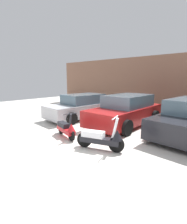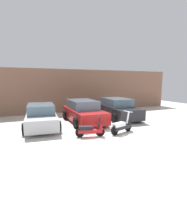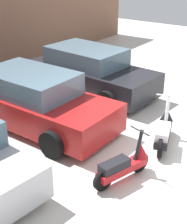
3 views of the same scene
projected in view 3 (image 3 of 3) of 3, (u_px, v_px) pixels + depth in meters
The scene contains 5 objects.
ground_plane at pixel (175, 157), 7.57m from camera, with size 28.00×28.00×0.00m, color silver.
scooter_front_left at pixel (125, 164), 6.69m from camera, with size 1.37×0.65×0.98m.
scooter_front_right at pixel (164, 129), 7.93m from camera, with size 1.49×0.76×1.08m.
car_rear_center at pixel (36, 101), 8.67m from camera, with size 2.06×4.20×1.42m.
car_rear_right at pixel (91, 72), 10.81m from camera, with size 2.26×4.29×1.41m.
Camera 3 is at (-6.27, -2.30, 4.11)m, focal length 55.00 mm.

